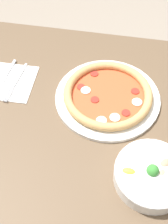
{
  "coord_description": "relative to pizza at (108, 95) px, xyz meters",
  "views": [
    {
      "loc": [
        -0.02,
        0.55,
        1.49
      ],
      "look_at": [
        0.08,
        -0.01,
        0.75
      ],
      "focal_mm": 50.0,
      "sensor_mm": 36.0,
      "label": 1
    }
  ],
  "objects": [
    {
      "name": "knife",
      "position": [
        0.35,
        -0.02,
        -0.01
      ],
      "size": [
        0.03,
        0.2,
        0.01
      ],
      "rotation": [
        0.0,
        0.0,
        1.46
      ],
      "color": "silver",
      "rests_on": "napkin"
    },
    {
      "name": "dining_table",
      "position": [
        -0.02,
        0.09,
        -0.13
      ],
      "size": [
        1.18,
        0.82,
        0.73
      ],
      "color": "brown",
      "rests_on": "ground_plane"
    },
    {
      "name": "bowl",
      "position": [
        -0.15,
        0.25,
        0.01
      ],
      "size": [
        0.2,
        0.2,
        0.07
      ],
      "color": "white",
      "rests_on": "dining_table"
    },
    {
      "name": "ground_plane",
      "position": [
        -0.02,
        0.09,
        -0.75
      ],
      "size": [
        8.0,
        8.0,
        0.0
      ],
      "primitive_type": "plane",
      "color": "gray"
    },
    {
      "name": "fork",
      "position": [
        0.31,
        -0.02,
        -0.01
      ],
      "size": [
        0.03,
        0.18,
        0.0
      ],
      "rotation": [
        0.0,
        0.0,
        1.46
      ],
      "color": "silver",
      "rests_on": "napkin"
    },
    {
      "name": "pizza",
      "position": [
        0.0,
        0.0,
        0.0
      ],
      "size": [
        0.33,
        0.33,
        0.04
      ],
      "color": "white",
      "rests_on": "dining_table"
    },
    {
      "name": "napkin",
      "position": [
        0.33,
        -0.02,
        -0.02
      ],
      "size": [
        0.17,
        0.17,
        0.0
      ],
      "color": "white",
      "rests_on": "dining_table"
    }
  ]
}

